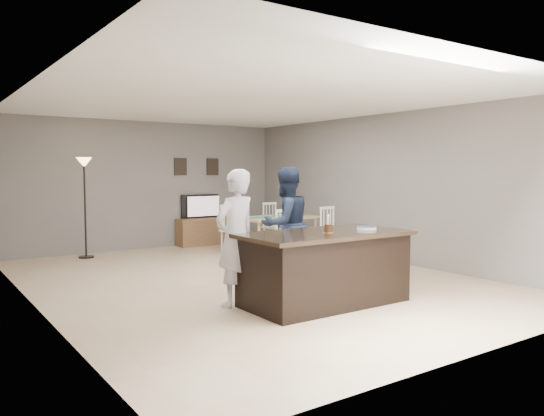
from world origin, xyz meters
TOP-DOWN VIEW (x-y plane):
  - floor at (0.00, 0.00)m, footprint 8.00×8.00m
  - room_shell at (0.00, 0.00)m, footprint 8.00×8.00m
  - kitchen_island at (0.00, -1.80)m, footprint 2.15×1.10m
  - tv_console at (1.20, 3.77)m, footprint 1.20×0.40m
  - television at (1.20, 3.84)m, footprint 0.91×0.12m
  - tv_screen_glow at (1.20, 3.76)m, footprint 0.78×0.00m
  - picture_frames at (1.15, 3.98)m, footprint 1.10×0.02m
  - doorway at (-2.99, -2.30)m, footprint 0.00×2.10m
  - woman at (-0.95, -1.25)m, footprint 0.69×0.54m
  - man at (0.39, -0.45)m, footprint 0.85×0.67m
  - birthday_cake at (-0.00, -1.87)m, footprint 0.14×0.14m
  - plate_stack at (0.63, -1.89)m, footprint 0.26×0.26m
  - dining_table at (1.78, 1.78)m, footprint 1.67×1.92m
  - floor_lamp at (-1.46, 3.47)m, footprint 0.29×0.29m

SIDE VIEW (x-z plane):
  - floor at x=0.00m, z-range 0.00..0.00m
  - tv_console at x=1.20m, z-range 0.00..0.60m
  - kitchen_island at x=0.00m, z-range 0.00..0.90m
  - dining_table at x=1.78m, z-range 0.13..1.11m
  - woman at x=-0.95m, z-range 0.00..1.68m
  - man at x=0.39m, z-range 0.00..1.71m
  - television at x=1.20m, z-range 0.60..1.13m
  - tv_screen_glow at x=1.20m, z-range 0.48..1.26m
  - plate_stack at x=0.63m, z-range 0.90..0.94m
  - birthday_cake at x=0.00m, z-range 0.84..1.06m
  - doorway at x=-2.99m, z-range -0.07..2.58m
  - floor_lamp at x=-1.46m, z-range 0.53..2.43m
  - room_shell at x=0.00m, z-range -2.32..5.68m
  - picture_frames at x=1.15m, z-range 1.56..1.94m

